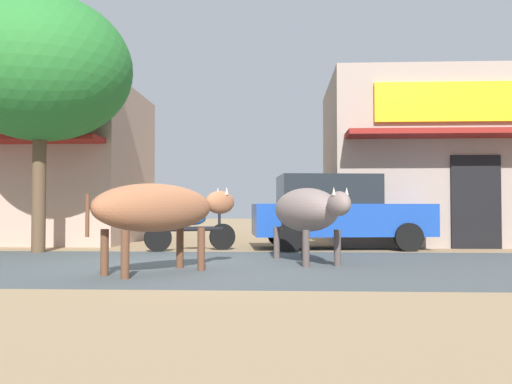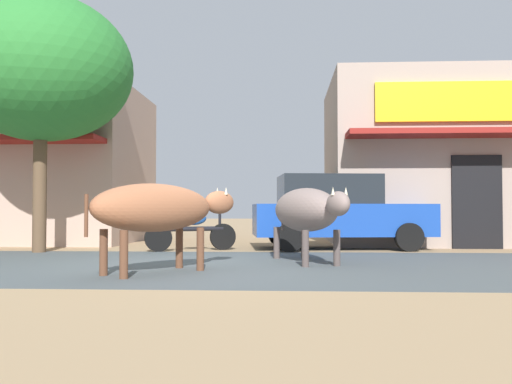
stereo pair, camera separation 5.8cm
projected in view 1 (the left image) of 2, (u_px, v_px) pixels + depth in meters
The scene contains 9 objects.
ground at pixel (178, 265), 8.67m from camera, with size 80.00×80.00×0.00m, color #A3855F.
asphalt_road at pixel (178, 265), 8.67m from camera, with size 72.00×5.29×0.00m, color #495255.
storefront_left_cafe at pixel (24, 166), 14.94m from camera, with size 6.22×5.20×4.12m.
storefront_right_club at pixel (489, 162), 14.34m from camera, with size 8.39×5.20×4.24m.
roadside_tree at pixel (40, 69), 11.31m from camera, with size 3.76×3.76×5.31m.
parked_hatchback_car at pixel (336, 211), 12.22m from camera, with size 4.05×2.27×1.64m.
parked_motorcycle at pixel (192, 229), 11.61m from camera, with size 1.84×0.88×1.04m.
cow_near_brown at pixel (159, 209), 7.66m from camera, with size 1.99×2.23×1.25m.
cow_far_dark at pixel (306, 210), 9.12m from camera, with size 1.43×2.81×1.24m.
Camera 1 is at (1.66, -8.63, 0.90)m, focal length 38.27 mm.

